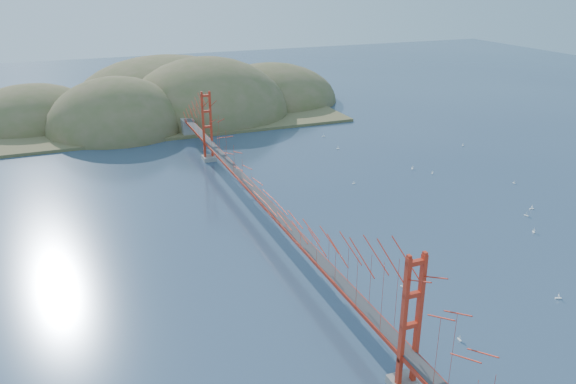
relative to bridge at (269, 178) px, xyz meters
name	(u,v)px	position (x,y,z in m)	size (l,w,h in m)	color
ground	(270,232)	(0.00, -0.18, -7.01)	(320.00, 320.00, 0.00)	#2F435E
bridge	(269,178)	(0.00, 0.00, 0.00)	(2.20, 94.40, 12.00)	gray
far_headlands	(177,110)	(2.21, 68.33, -7.01)	(84.00, 58.00, 25.00)	brown
sailboat_1	(526,215)	(32.73, -8.29, -6.86)	(0.58, 0.61, 0.68)	white
sailboat_5	(514,183)	(39.94, 1.83, -6.87)	(0.39, 0.48, 0.56)	white
sailboat_2	(532,208)	(35.10, -6.77, -6.86)	(0.59, 0.56, 0.66)	white
sailboat_8	(432,173)	(31.08, 10.09, -6.87)	(0.58, 0.58, 0.61)	white
sailboat_3	(354,183)	(17.42, 10.70, -6.87)	(0.49, 0.40, 0.58)	white
sailboat_10	(459,339)	(7.77, -26.77, -6.87)	(0.46, 0.53, 0.61)	white
sailboat_4	(412,168)	(29.40, 13.12, -6.86)	(0.61, 0.62, 0.70)	white
sailboat_0	(403,286)	(8.01, -17.41, -6.87)	(0.53, 0.54, 0.60)	white
sailboat_9	(463,145)	(45.15, 20.55, -6.87)	(0.59, 0.59, 0.62)	white
sailboat_7	(324,136)	(24.16, 35.64, -6.86)	(0.62, 0.62, 0.66)	white
sailboat_12	(338,148)	(23.11, 27.35, -6.86)	(0.59, 0.48, 0.68)	white
sailboat_14	(534,232)	(29.89, -12.51, -6.86)	(0.66, 0.66, 0.70)	white
sailboat_6	(558,297)	(20.97, -24.94, -6.86)	(0.62, 0.62, 0.70)	white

